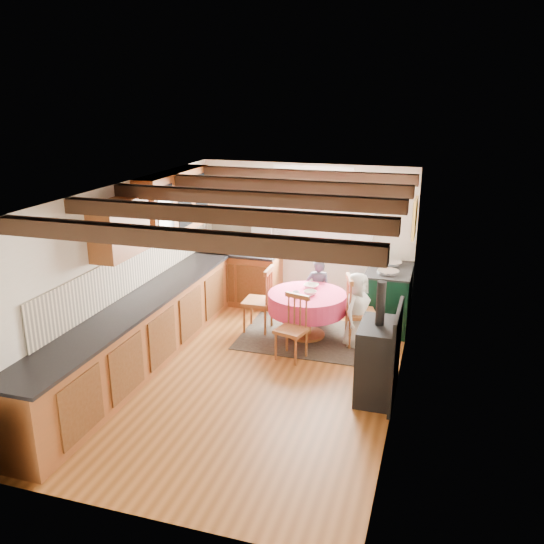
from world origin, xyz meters
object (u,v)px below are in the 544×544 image
(child_far, at_px, (318,291))
(child_right, at_px, (357,310))
(chair_left, at_px, (258,299))
(chair_near, at_px, (291,328))
(cast_iron_stove, at_px, (378,341))
(dining_table, at_px, (307,315))
(cup, at_px, (296,294))
(aga_range, at_px, (388,298))
(chair_right, at_px, (361,311))

(child_far, xyz_separation_m, child_right, (0.72, -0.69, 0.03))
(chair_left, height_order, child_far, child_far)
(chair_near, bearing_deg, cast_iron_stove, -13.79)
(dining_table, distance_m, cup, 0.46)
(dining_table, relative_size, aga_range, 1.10)
(dining_table, xyz_separation_m, child_far, (0.02, 0.62, 0.18))
(chair_right, relative_size, cup, 10.36)
(chair_near, distance_m, chair_left, 1.08)
(chair_near, bearing_deg, cup, 114.08)
(dining_table, bearing_deg, aga_range, 34.72)
(child_far, bearing_deg, child_right, 126.52)
(dining_table, distance_m, child_far, 0.65)
(cast_iron_stove, distance_m, cup, 1.81)
(cast_iron_stove, xyz_separation_m, child_far, (-1.18, 2.07, -0.21))
(chair_left, distance_m, child_far, 0.99)
(child_far, bearing_deg, chair_left, 26.52)
(cup, bearing_deg, child_right, 9.73)
(dining_table, distance_m, chair_near, 0.76)
(chair_right, distance_m, child_far, 0.99)
(aga_range, distance_m, child_right, 0.90)
(chair_right, xyz_separation_m, cup, (-0.91, -0.21, 0.22))
(aga_range, relative_size, child_right, 0.95)
(dining_table, distance_m, chair_right, 0.81)
(cup, bearing_deg, aga_range, 38.74)
(chair_left, distance_m, child_right, 1.52)
(chair_left, xyz_separation_m, cup, (0.66, -0.25, 0.23))
(chair_right, xyz_separation_m, child_right, (-0.05, -0.06, 0.03))
(chair_left, bearing_deg, child_right, 84.84)
(chair_left, height_order, chair_right, chair_right)
(child_right, bearing_deg, child_far, 64.84)
(cup, bearing_deg, dining_table, 61.41)
(aga_range, xyz_separation_m, child_far, (-1.07, -0.14, 0.04))
(dining_table, xyz_separation_m, child_right, (0.74, -0.07, 0.20))
(dining_table, xyz_separation_m, aga_range, (1.09, 0.76, 0.13))
(chair_near, xyz_separation_m, aga_range, (1.13, 1.51, 0.03))
(dining_table, relative_size, chair_near, 1.28)
(child_far, distance_m, child_right, 1.00)
(chair_right, bearing_deg, child_right, 125.35)
(chair_left, bearing_deg, chair_near, 41.87)
(chair_near, bearing_deg, chair_left, 148.62)
(chair_right, xyz_separation_m, child_far, (-0.77, 0.63, 0.01))
(aga_range, relative_size, cup, 10.43)
(cast_iron_stove, xyz_separation_m, cup, (-1.32, 1.23, 0.01))
(chair_left, xyz_separation_m, aga_range, (1.87, 0.72, -0.03))
(aga_range, bearing_deg, child_far, -172.78)
(chair_left, relative_size, cup, 10.18)
(aga_range, distance_m, cup, 1.57)
(dining_table, height_order, child_far, child_far)
(aga_range, height_order, cup, aga_range)
(child_right, bearing_deg, dining_table, 103.54)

